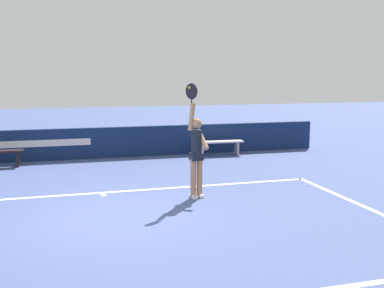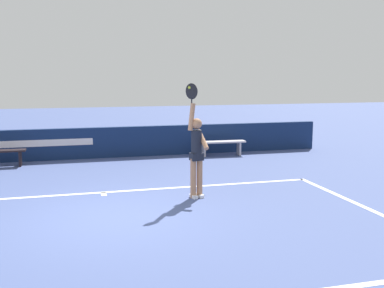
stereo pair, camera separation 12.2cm
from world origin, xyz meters
The scene contains 7 objects.
ground_plane centered at (0.00, 0.00, 0.00)m, with size 60.00×60.00×0.00m, color #415083.
court_lines centered at (0.00, -0.87, 0.00)m, with size 10.19×5.64×0.00m.
back_wall centered at (0.00, 6.34, 0.49)m, with size 15.61×0.21×0.99m.
tennis_player centered at (1.94, 0.91, 1.04)m, with size 0.49×0.47×2.50m.
tennis_ball centered at (1.77, 0.89, 2.39)m, with size 0.07×0.07×0.07m.
courtside_bench_near centered at (-2.67, 5.60, 0.37)m, with size 1.39×0.37×0.49m.
courtside_bench_far centered at (4.14, 5.72, 0.37)m, with size 1.61×0.44×0.48m.
Camera 2 is at (-0.63, -8.33, 2.65)m, focal length 42.29 mm.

